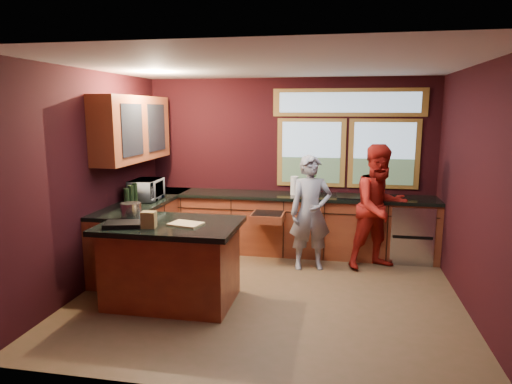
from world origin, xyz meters
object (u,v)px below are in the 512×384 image
(island, at_px, (172,262))
(person_red, at_px, (380,207))
(stock_pot, at_px, (131,210))
(person_grey, at_px, (311,213))
(cutting_board, at_px, (186,224))

(island, xyz_separation_m, person_red, (2.43, 1.65, 0.40))
(person_red, xyz_separation_m, stock_pot, (-2.98, -1.50, 0.16))
(person_grey, distance_m, stock_pot, 2.42)
(island, distance_m, cutting_board, 0.52)
(island, height_order, stock_pot, stock_pot)
(island, bearing_deg, cutting_board, -14.04)
(cutting_board, distance_m, stock_pot, 0.78)
(stock_pot, bearing_deg, person_grey, 32.27)
(cutting_board, relative_size, stock_pot, 1.46)
(person_grey, relative_size, stock_pot, 6.68)
(person_grey, bearing_deg, stock_pot, -161.83)
(island, bearing_deg, stock_pot, 164.74)
(island, xyz_separation_m, person_grey, (1.49, 1.44, 0.32))
(person_red, relative_size, cutting_board, 5.00)
(person_red, bearing_deg, island, -175.68)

